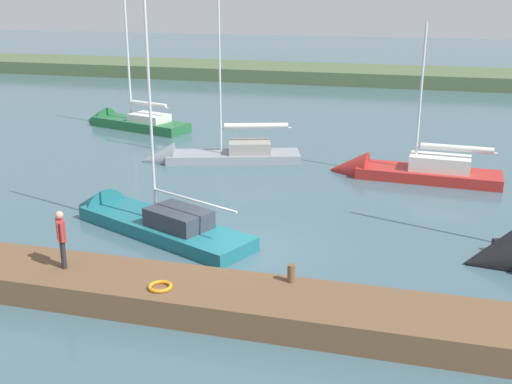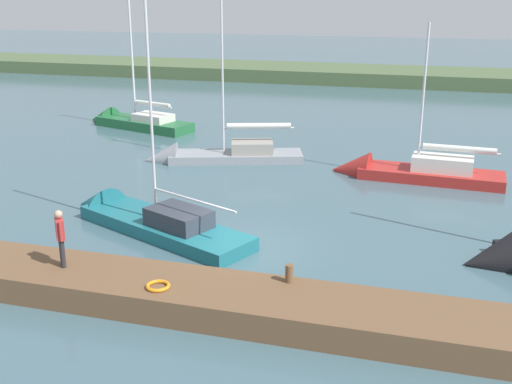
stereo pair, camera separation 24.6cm
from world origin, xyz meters
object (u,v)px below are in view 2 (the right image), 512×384
(mooring_post_far, at_px, (289,273))
(person_on_dock, at_px, (60,234))
(sailboat_far_right, at_px, (142,222))
(life_ring_buoy, at_px, (158,286))
(sailboat_far_left, at_px, (131,124))
(sailboat_inner_slip, at_px, (213,158))
(sailboat_near_dock, at_px, (404,174))

(mooring_post_far, height_order, person_on_dock, person_on_dock)
(sailboat_far_right, relative_size, person_on_dock, 5.93)
(life_ring_buoy, height_order, sailboat_far_left, sailboat_far_left)
(mooring_post_far, bearing_deg, person_on_dock, 6.86)
(sailboat_inner_slip, bearing_deg, person_on_dock, 75.13)
(mooring_post_far, bearing_deg, sailboat_far_right, -34.42)
(sailboat_far_left, xyz_separation_m, person_on_dock, (-8.51, 21.06, 1.55))
(sailboat_far_right, xyz_separation_m, sailboat_inner_slip, (0.55, -9.39, 0.03))
(sailboat_near_dock, relative_size, person_on_dock, 4.65)
(sailboat_far_right, bearing_deg, sailboat_inner_slip, -62.84)
(life_ring_buoy, xyz_separation_m, sailboat_near_dock, (-5.63, -14.81, -0.61))
(sailboat_inner_slip, xyz_separation_m, sailboat_near_dock, (-9.53, 0.43, 0.04))
(life_ring_buoy, distance_m, sailboat_inner_slip, 15.74)
(life_ring_buoy, distance_m, sailboat_near_dock, 15.85)
(sailboat_inner_slip, relative_size, sailboat_far_left, 1.12)
(life_ring_buoy, relative_size, sailboat_inner_slip, 0.07)
(sailboat_near_dock, distance_m, person_on_dock, 16.86)
(sailboat_near_dock, xyz_separation_m, person_on_dock, (8.82, 14.29, 1.54))
(sailboat_far_left, relative_size, person_on_dock, 5.14)
(mooring_post_far, xyz_separation_m, sailboat_far_left, (14.99, -20.28, -0.82))
(sailboat_near_dock, distance_m, sailboat_far_left, 18.60)
(mooring_post_far, height_order, sailboat_inner_slip, sailboat_inner_slip)
(sailboat_near_dock, bearing_deg, person_on_dock, 61.91)
(life_ring_buoy, height_order, sailboat_inner_slip, sailboat_inner_slip)
(life_ring_buoy, relative_size, sailboat_far_left, 0.08)
(mooring_post_far, relative_size, person_on_dock, 0.30)
(life_ring_buoy, relative_size, sailboat_near_dock, 0.08)
(sailboat_far_right, distance_m, sailboat_near_dock, 12.69)
(mooring_post_far, height_order, sailboat_far_left, sailboat_far_left)
(person_on_dock, bearing_deg, sailboat_far_right, 54.38)
(mooring_post_far, xyz_separation_m, person_on_dock, (6.48, 0.78, 0.73))
(life_ring_buoy, relative_size, sailboat_far_right, 0.07)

